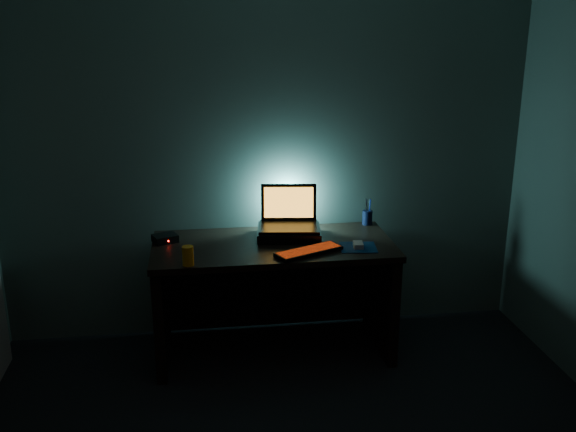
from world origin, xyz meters
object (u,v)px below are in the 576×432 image
object	(u,v)px
pen_cup	(367,218)
router	(165,238)
laptop	(289,217)
juice_glass	(188,256)
keyboard	(309,251)
mouse	(358,245)

from	to	relation	value
pen_cup	router	distance (m)	1.36
laptop	pen_cup	size ratio (longest dim) A/B	4.22
pen_cup	juice_glass	size ratio (longest dim) A/B	0.86
keyboard	mouse	xyz separation A→B (m)	(0.32, 0.06, 0.01)
laptop	keyboard	world-z (taller)	laptop
mouse	pen_cup	size ratio (longest dim) A/B	0.97
mouse	keyboard	bearing A→B (deg)	-162.70
keyboard	router	size ratio (longest dim) A/B	2.46
pen_cup	router	xyz separation A→B (m)	(-1.35, -0.18, -0.02)
pen_cup	juice_glass	world-z (taller)	juice_glass
laptop	router	world-z (taller)	laptop
laptop	juice_glass	size ratio (longest dim) A/B	3.64
laptop	juice_glass	bearing A→B (deg)	-137.75
pen_cup	router	world-z (taller)	pen_cup
laptop	mouse	bearing A→B (deg)	-30.62
keyboard	router	world-z (taller)	router
pen_cup	laptop	bearing A→B (deg)	-165.53
laptop	router	size ratio (longest dim) A/B	2.32
mouse	router	distance (m)	1.21
keyboard	pen_cup	bearing A→B (deg)	20.70
router	juice_glass	bearing A→B (deg)	-93.07
laptop	mouse	world-z (taller)	laptop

